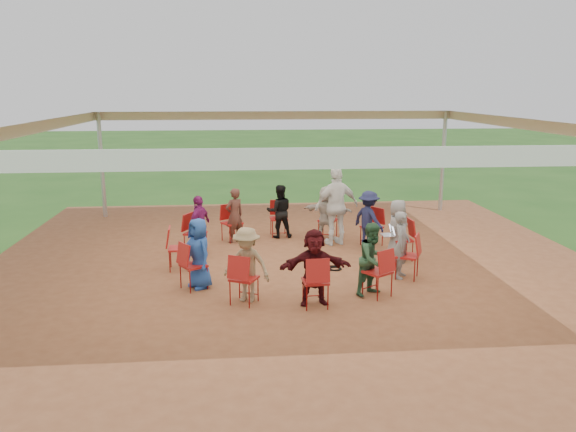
{
  "coord_description": "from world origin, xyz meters",
  "views": [
    {
      "loc": [
        -1.12,
        -11.29,
        3.63
      ],
      "look_at": [
        -0.09,
        0.3,
        0.99
      ],
      "focal_mm": 35.0,
      "sensor_mm": 36.0,
      "label": 1
    }
  ],
  "objects": [
    {
      "name": "ground",
      "position": [
        0.0,
        0.0,
        0.0
      ],
      "size": [
        80.0,
        80.0,
        0.0
      ],
      "primitive_type": "plane",
      "color": "#245019",
      "rests_on": "ground"
    },
    {
      "name": "dirt_patch",
      "position": [
        0.0,
        0.0,
        0.01
      ],
      "size": [
        13.0,
        13.0,
        0.0
      ],
      "primitive_type": "plane",
      "color": "brown",
      "rests_on": "ground"
    },
    {
      "name": "tent",
      "position": [
        0.0,
        0.0,
        2.37
      ],
      "size": [
        10.33,
        10.33,
        3.0
      ],
      "color": "#B2B2B7",
      "rests_on": "ground"
    },
    {
      "name": "chair_0",
      "position": [
        2.37,
        0.14,
        0.45
      ],
      "size": [
        0.46,
        0.44,
        0.9
      ],
      "primitive_type": null,
      "rotation": [
        0.0,
        0.0,
        1.63
      ],
      "color": "#A91715",
      "rests_on": "ground"
    },
    {
      "name": "chair_1",
      "position": [
        1.98,
        1.3,
        0.45
      ],
      "size": [
        0.6,
        0.59,
        0.9
      ],
      "primitive_type": null,
      "rotation": [
        0.0,
        0.0,
        2.15
      ],
      "color": "#A91715",
      "rests_on": "ground"
    },
    {
      "name": "chair_2",
      "position": [
        1.07,
        2.12,
        0.45
      ],
      "size": [
        0.57,
        0.58,
        0.9
      ],
      "primitive_type": null,
      "rotation": [
        0.0,
        0.0,
        2.68
      ],
      "color": "#A91715",
      "rests_on": "ground"
    },
    {
      "name": "chair_3",
      "position": [
        -0.14,
        2.37,
        0.45
      ],
      "size": [
        0.44,
        0.46,
        0.9
      ],
      "primitive_type": null,
      "rotation": [
        0.0,
        0.0,
        -3.08
      ],
      "color": "#A91715",
      "rests_on": "ground"
    },
    {
      "name": "chair_4",
      "position": [
        -1.3,
        1.98,
        0.45
      ],
      "size": [
        0.59,
        0.6,
        0.9
      ],
      "primitive_type": null,
      "rotation": [
        0.0,
        0.0,
        -2.56
      ],
      "color": "#A91715",
      "rests_on": "ground"
    },
    {
      "name": "chair_5",
      "position": [
        -2.12,
        1.07,
        0.45
      ],
      "size": [
        0.58,
        0.57,
        0.9
      ],
      "primitive_type": null,
      "rotation": [
        0.0,
        0.0,
        -2.04
      ],
      "color": "#A91715",
      "rests_on": "ground"
    },
    {
      "name": "chair_6",
      "position": [
        -2.37,
        -0.14,
        0.45
      ],
      "size": [
        0.46,
        0.44,
        0.9
      ],
      "primitive_type": null,
      "rotation": [
        0.0,
        0.0,
        -1.51
      ],
      "color": "#A91715",
      "rests_on": "ground"
    },
    {
      "name": "chair_7",
      "position": [
        -1.98,
        -1.3,
        0.45
      ],
      "size": [
        0.6,
        0.59,
        0.9
      ],
      "primitive_type": null,
      "rotation": [
        0.0,
        0.0,
        -0.99
      ],
      "color": "#A91715",
      "rests_on": "ground"
    },
    {
      "name": "chair_8",
      "position": [
        -1.07,
        -2.12,
        0.45
      ],
      "size": [
        0.57,
        0.58,
        0.9
      ],
      "primitive_type": null,
      "rotation": [
        0.0,
        0.0,
        -0.47
      ],
      "color": "#A91715",
      "rests_on": "ground"
    },
    {
      "name": "chair_9",
      "position": [
        0.14,
        -2.37,
        0.45
      ],
      "size": [
        0.44,
        0.46,
        0.9
      ],
      "primitive_type": null,
      "rotation": [
        0.0,
        0.0,
        0.06
      ],
      "color": "#A91715",
      "rests_on": "ground"
    },
    {
      "name": "chair_10",
      "position": [
        1.3,
        -1.98,
        0.45
      ],
      "size": [
        0.59,
        0.6,
        0.9
      ],
      "primitive_type": null,
      "rotation": [
        0.0,
        0.0,
        0.58
      ],
      "color": "#A91715",
      "rests_on": "ground"
    },
    {
      "name": "chair_11",
      "position": [
        2.12,
        -1.07,
        0.45
      ],
      "size": [
        0.58,
        0.57,
        0.9
      ],
      "primitive_type": null,
      "rotation": [
        0.0,
        0.0,
        1.11
      ],
      "color": "#A91715",
      "rests_on": "ground"
    },
    {
      "name": "person_seated_0",
      "position": [
        2.25,
        0.13,
        0.67
      ],
      "size": [
        0.4,
        0.67,
        1.32
      ],
      "primitive_type": "imported",
      "rotation": [
        0.0,
        0.0,
        1.63
      ],
      "color": "slate",
      "rests_on": "ground"
    },
    {
      "name": "person_seated_1",
      "position": [
        1.88,
        1.24,
        0.67
      ],
      "size": [
        0.82,
        0.95,
        1.32
      ],
      "primitive_type": "imported",
      "rotation": [
        0.0,
        0.0,
        2.15
      ],
      "color": "#1B1F42",
      "rests_on": "ground"
    },
    {
      "name": "person_seated_2",
      "position": [
        1.01,
        2.01,
        0.67
      ],
      "size": [
        1.3,
        0.96,
        1.32
      ],
      "primitive_type": "imported",
      "rotation": [
        0.0,
        0.0,
        2.68
      ],
      "color": "beige",
      "rests_on": "ground"
    },
    {
      "name": "person_seated_3",
      "position": [
        -0.13,
        2.25,
        0.67
      ],
      "size": [
        0.66,
        0.41,
        1.32
      ],
      "primitive_type": "imported",
      "rotation": [
        0.0,
        0.0,
        -3.08
      ],
      "color": "black",
      "rests_on": "ground"
    },
    {
      "name": "person_seated_4",
      "position": [
        -1.24,
        1.88,
        0.67
      ],
      "size": [
        0.58,
        0.53,
        1.32
      ],
      "primitive_type": "imported",
      "rotation": [
        0.0,
        0.0,
        -2.56
      ],
      "color": "#4E2B23",
      "rests_on": "ground"
    },
    {
      "name": "person_seated_5",
      "position": [
        -2.01,
        1.01,
        0.67
      ],
      "size": [
        0.7,
        0.87,
        1.32
      ],
      "primitive_type": "imported",
      "rotation": [
        0.0,
        0.0,
        -2.04
      ],
      "color": "#831B65",
      "rests_on": "ground"
    },
    {
      "name": "person_seated_6",
      "position": [
        -1.88,
        -1.24,
        0.67
      ],
      "size": [
        0.66,
        0.74,
        1.32
      ],
      "primitive_type": "imported",
      "rotation": [
        0.0,
        0.0,
        -0.99
      ],
      "color": "#224898",
      "rests_on": "ground"
    },
    {
      "name": "person_seated_7",
      "position": [
        -1.01,
        -2.01,
        0.67
      ],
      "size": [
        0.95,
        0.76,
        1.32
      ],
      "primitive_type": "imported",
      "rotation": [
        0.0,
        0.0,
        -0.47
      ],
      "color": "#907753",
      "rests_on": "ground"
    },
    {
      "name": "person_seated_8",
      "position": [
        0.13,
        -2.25,
        0.67
      ],
      "size": [
        1.25,
        0.53,
        1.32
      ],
      "primitive_type": "imported",
      "rotation": [
        0.0,
        0.0,
        0.06
      ],
      "color": "#38090D",
      "rests_on": "ground"
    },
    {
      "name": "person_seated_9",
      "position": [
        1.24,
        -1.88,
        0.67
      ],
      "size": [
        0.74,
        0.66,
        1.32
      ],
      "primitive_type": "imported",
      "rotation": [
        0.0,
        0.0,
        0.58
      ],
      "color": "#2A5334",
      "rests_on": "ground"
    },
    {
      "name": "person_seated_10",
      "position": [
        2.01,
        -1.01,
        0.67
      ],
      "size": [
        0.5,
        0.57,
        1.32
      ],
      "primitive_type": "imported",
      "rotation": [
        0.0,
        0.0,
        1.11
      ],
      "color": "slate",
      "rests_on": "ground"
    },
    {
      "name": "standing_person",
      "position": [
        1.16,
        1.47,
        0.93
      ],
      "size": [
        1.2,
        0.83,
        1.86
      ],
      "primitive_type": "imported",
      "rotation": [
        0.0,
        0.0,
        3.42
      ],
      "color": "white",
      "rests_on": "ground"
    },
    {
      "name": "cable_coil",
      "position": [
        0.8,
        -0.4,
        0.02
      ],
      "size": [
        0.33,
        0.33,
        0.03
      ],
      "rotation": [
        0.0,
        0.0,
        -0.03
      ],
      "color": "black",
      "rests_on": "ground"
    },
    {
      "name": "laptop",
      "position": [
        2.09,
        0.12,
        0.63
      ],
      "size": [
        0.28,
        0.35,
        0.23
      ],
      "rotation": [
        0.0,
        0.0,
        1.63
      ],
      "color": "#B7B7BC",
      "rests_on": "ground"
    }
  ]
}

